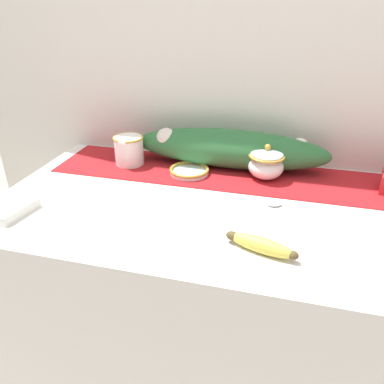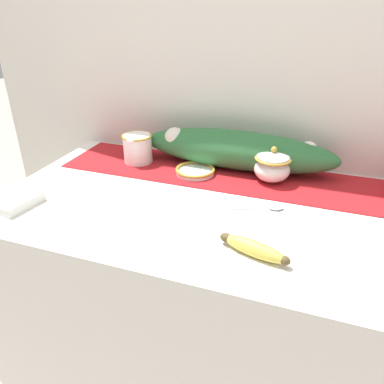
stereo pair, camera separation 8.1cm
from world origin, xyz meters
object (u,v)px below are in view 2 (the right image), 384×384
object	(u,v)px
sugar_bowl	(272,166)
spoon	(273,208)
cream_pitcher	(138,147)
banana	(254,248)
small_dish	(195,171)
napkin_stack	(13,200)

from	to	relation	value
sugar_bowl	spoon	size ratio (longest dim) A/B	0.71
cream_pitcher	banana	size ratio (longest dim) A/B	0.70
sugar_bowl	small_dish	size ratio (longest dim) A/B	0.88
sugar_bowl	napkin_stack	bearing A→B (deg)	-149.39
napkin_stack	banana	bearing A→B (deg)	-0.67
cream_pitcher	small_dish	size ratio (longest dim) A/B	0.94
cream_pitcher	sugar_bowl	xyz separation A→B (m)	(0.48, -0.00, -0.00)
sugar_bowl	small_dish	xyz separation A→B (m)	(-0.25, -0.03, -0.04)
cream_pitcher	banana	distance (m)	0.66
cream_pitcher	spoon	size ratio (longest dim) A/B	0.76
sugar_bowl	banana	world-z (taller)	sugar_bowl
banana	spoon	bearing A→B (deg)	87.45
sugar_bowl	small_dish	world-z (taller)	sugar_bowl
banana	small_dish	bearing A→B (deg)	125.83
cream_pitcher	napkin_stack	world-z (taller)	cream_pitcher
small_dish	banana	world-z (taller)	banana
small_dish	spoon	bearing A→B (deg)	-27.72
sugar_bowl	napkin_stack	world-z (taller)	sugar_bowl
cream_pitcher	sugar_bowl	size ratio (longest dim) A/B	1.07
spoon	sugar_bowl	bearing A→B (deg)	79.50
sugar_bowl	small_dish	bearing A→B (deg)	-173.11
cream_pitcher	sugar_bowl	world-z (taller)	sugar_bowl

